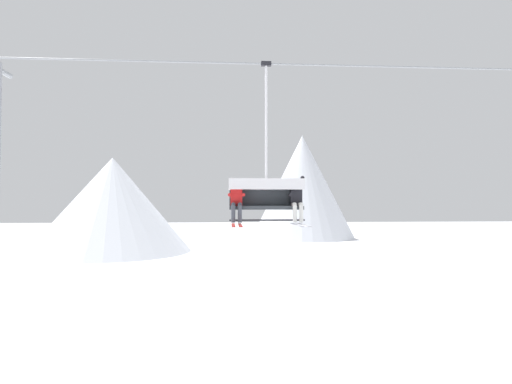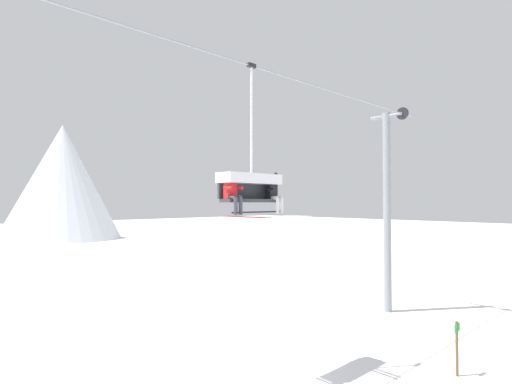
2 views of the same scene
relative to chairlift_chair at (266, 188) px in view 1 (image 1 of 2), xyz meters
name	(u,v)px [view 1 (image 1 of 2)]	position (x,y,z in m)	size (l,w,h in m)	color
ground_plane	(266,384)	(0.07, 0.73, -5.72)	(200.00, 200.00, 0.00)	white
mountain_peak_west	(112,205)	(-13.87, 33.39, -0.57)	(17.12, 17.12, 10.32)	white
mountain_peak_central	(303,186)	(10.19, 50.12, 2.21)	(15.80, 15.80, 15.87)	white
lift_cable	(295,64)	(0.82, -0.07, 3.46)	(19.13, 0.05, 0.05)	gray
chairlift_chair	(266,188)	(0.00, 0.00, 0.00)	(2.07, 0.74, 4.43)	#33383D
skier_red	(236,200)	(-0.83, -0.22, -0.35)	(0.46, 1.70, 1.23)	red
skier_black	(297,199)	(0.83, -0.21, -0.33)	(0.48, 1.70, 1.34)	black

